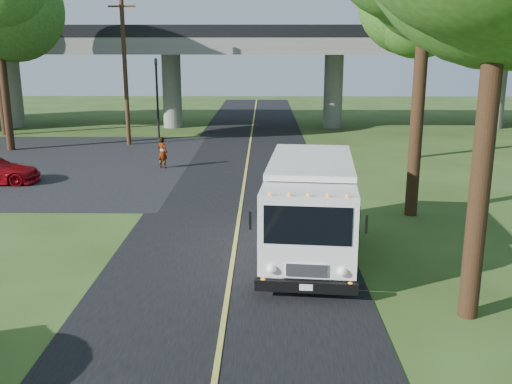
{
  "coord_description": "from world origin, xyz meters",
  "views": [
    {
      "loc": [
        0.88,
        -10.88,
        5.9
      ],
      "look_at": [
        0.64,
        5.97,
        1.6
      ],
      "focal_mm": 40.0,
      "sensor_mm": 36.0,
      "label": 1
    }
  ],
  "objects_px": {
    "utility_pole": "(125,69)",
    "pedestrian": "(162,153)",
    "traffic_signal": "(157,90)",
    "step_van": "(310,205)"
  },
  "relations": [
    {
      "from": "traffic_signal",
      "to": "utility_pole",
      "type": "height_order",
      "value": "utility_pole"
    },
    {
      "from": "traffic_signal",
      "to": "utility_pole",
      "type": "relative_size",
      "value": 0.58
    },
    {
      "from": "utility_pole",
      "to": "pedestrian",
      "type": "height_order",
      "value": "utility_pole"
    },
    {
      "from": "traffic_signal",
      "to": "step_van",
      "type": "bearing_deg",
      "value": -68.78
    },
    {
      "from": "step_van",
      "to": "utility_pole",
      "type": "bearing_deg",
      "value": 122.5
    },
    {
      "from": "pedestrian",
      "to": "traffic_signal",
      "type": "bearing_deg",
      "value": -49.95
    },
    {
      "from": "traffic_signal",
      "to": "utility_pole",
      "type": "distance_m",
      "value": 2.86
    },
    {
      "from": "utility_pole",
      "to": "step_van",
      "type": "bearing_deg",
      "value": -63.1
    },
    {
      "from": "step_van",
      "to": "pedestrian",
      "type": "xyz_separation_m",
      "value": [
        -6.39,
        12.16,
        -0.7
      ]
    },
    {
      "from": "traffic_signal",
      "to": "step_van",
      "type": "xyz_separation_m",
      "value": [
        8.21,
        -21.13,
        -1.7
      ]
    }
  ]
}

